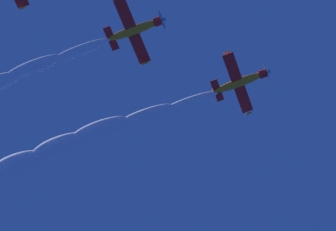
# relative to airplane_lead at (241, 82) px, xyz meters

# --- Properties ---
(airplane_lead) EXTENTS (7.50, 7.61, 2.73)m
(airplane_lead) POSITION_rel_airplane_lead_xyz_m (0.00, 0.00, 0.00)
(airplane_lead) COLOR orange
(airplane_left_wingman) EXTENTS (7.55, 7.54, 2.77)m
(airplane_left_wingman) POSITION_rel_airplane_lead_xyz_m (-0.91, 15.69, -1.36)
(airplane_left_wingman) COLOR orange
(smoke_trail_lead) EXTENTS (34.98, 35.23, 3.75)m
(smoke_trail_lead) POSITION_rel_airplane_lead_xyz_m (24.26, 23.73, -0.01)
(smoke_trail_lead) COLOR white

